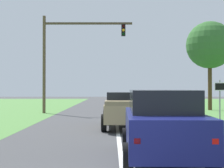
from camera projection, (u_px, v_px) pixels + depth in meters
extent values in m
plane|color=#424244|center=(116.00, 127.00, 17.20)|extent=(120.00, 120.00, 0.00)
cube|color=navy|center=(161.00, 130.00, 9.40)|extent=(2.09, 4.75, 0.97)
cube|color=black|center=(160.00, 101.00, 9.65)|extent=(1.80, 2.96, 0.61)
cube|color=red|center=(136.00, 141.00, 7.10)|extent=(0.14, 0.06, 0.12)
cube|color=red|center=(214.00, 141.00, 7.06)|extent=(0.14, 0.06, 0.12)
cylinder|color=black|center=(125.00, 139.00, 10.88)|extent=(0.25, 0.73, 0.72)
cylinder|color=black|center=(187.00, 139.00, 10.83)|extent=(0.25, 0.73, 0.72)
cylinder|color=black|center=(127.00, 158.00, 7.96)|extent=(0.25, 0.73, 0.72)
cylinder|color=black|center=(211.00, 158.00, 7.92)|extent=(0.25, 0.73, 0.72)
cube|color=tan|center=(124.00, 112.00, 17.18)|extent=(2.05, 5.11, 0.82)
cube|color=black|center=(124.00, 98.00, 16.93)|extent=(1.79, 1.94, 0.57)
cube|color=#8F7D56|center=(125.00, 103.00, 15.60)|extent=(1.94, 1.95, 0.20)
cube|color=red|center=(106.00, 115.00, 14.66)|extent=(0.14, 0.06, 0.12)
cube|color=red|center=(145.00, 115.00, 14.66)|extent=(0.14, 0.06, 0.12)
cylinder|color=black|center=(104.00, 117.00, 18.75)|extent=(0.25, 0.80, 0.80)
cylinder|color=black|center=(141.00, 117.00, 18.75)|extent=(0.25, 0.80, 0.80)
cylinder|color=black|center=(103.00, 123.00, 15.59)|extent=(0.25, 0.80, 0.80)
cylinder|color=black|center=(147.00, 123.00, 15.59)|extent=(0.25, 0.80, 0.80)
cylinder|color=brown|center=(43.00, 64.00, 26.99)|extent=(0.24, 0.24, 7.71)
cube|color=#4C3D2B|center=(87.00, 23.00, 27.04)|extent=(6.98, 0.16, 0.16)
cube|color=black|center=(122.00, 30.00, 27.05)|extent=(0.32, 0.28, 0.90)
sphere|color=black|center=(122.00, 26.00, 26.90)|extent=(0.22, 0.22, 0.22)
sphere|color=orange|center=(122.00, 30.00, 26.90)|extent=(0.22, 0.22, 0.22)
sphere|color=black|center=(122.00, 34.00, 26.90)|extent=(0.22, 0.22, 0.22)
cylinder|color=gray|center=(218.00, 103.00, 18.32)|extent=(0.08, 0.08, 2.42)
cube|color=white|center=(219.00, 87.00, 18.30)|extent=(0.60, 0.03, 0.44)
cube|color=black|center=(219.00, 87.00, 18.29)|extent=(0.52, 0.01, 0.36)
cylinder|color=#4C351E|center=(209.00, 86.00, 30.77)|extent=(0.36, 0.36, 4.28)
sphere|color=#32642D|center=(208.00, 45.00, 30.81)|extent=(4.25, 4.25, 4.25)
cube|color=silver|center=(156.00, 102.00, 28.46)|extent=(4.38, 2.10, 0.89)
cube|color=black|center=(158.00, 93.00, 28.46)|extent=(2.65, 1.80, 0.60)
cube|color=red|center=(130.00, 101.00, 29.33)|extent=(0.07, 0.14, 0.12)
cube|color=red|center=(131.00, 102.00, 27.74)|extent=(0.07, 0.14, 0.12)
cylinder|color=black|center=(170.00, 107.00, 29.37)|extent=(0.69, 0.26, 0.68)
cylinder|color=black|center=(174.00, 108.00, 27.44)|extent=(0.69, 0.26, 0.68)
cylinder|color=black|center=(139.00, 107.00, 29.47)|extent=(0.69, 0.26, 0.68)
cylinder|color=black|center=(140.00, 108.00, 27.54)|extent=(0.69, 0.26, 0.68)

